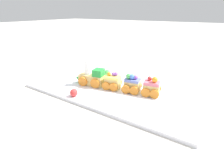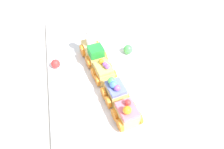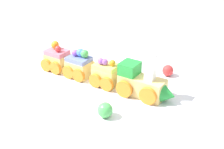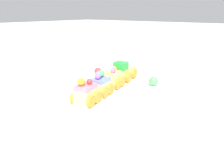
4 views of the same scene
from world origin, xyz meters
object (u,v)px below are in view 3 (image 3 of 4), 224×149
at_px(cake_car_blueberry, 80,66).
at_px(cake_car_strawberry, 57,59).
at_px(gumball_red, 168,71).
at_px(gumball_green, 105,110).
at_px(cake_car_lemon, 107,75).
at_px(cake_train_locomotive, 144,84).

height_order(cake_car_blueberry, cake_car_strawberry, cake_car_strawberry).
xyz_separation_m(cake_car_strawberry, gumball_red, (0.24, 0.17, -0.01)).
distance_m(gumball_red, gumball_green, 0.24).
relative_size(cake_car_strawberry, gumball_green, 2.38).
height_order(cake_car_lemon, gumball_red, cake_car_lemon).
distance_m(cake_car_lemon, gumball_green, 0.14).
relative_size(cake_car_lemon, cake_car_blueberry, 1.00).
bearing_deg(gumball_red, cake_train_locomotive, -81.80).
relative_size(cake_car_blueberry, gumball_green, 2.38).
bearing_deg(cake_train_locomotive, cake_car_strawberry, 179.95).
distance_m(cake_train_locomotive, gumball_green, 0.12).
height_order(cake_car_strawberry, gumball_red, cake_car_strawberry).
distance_m(cake_train_locomotive, cake_car_blueberry, 0.18).
xyz_separation_m(cake_car_strawberry, gumball_green, (0.25, -0.07, -0.01)).
height_order(cake_car_lemon, gumball_green, cake_car_lemon).
bearing_deg(cake_car_strawberry, gumball_red, 24.99).
height_order(cake_car_lemon, cake_car_blueberry, cake_car_blueberry).
relative_size(cake_car_blueberry, cake_car_strawberry, 1.00).
relative_size(cake_car_strawberry, gumball_red, 2.64).
bearing_deg(cake_car_strawberry, cake_car_blueberry, 0.05).
distance_m(cake_car_lemon, gumball_red, 0.16).
xyz_separation_m(cake_train_locomotive, gumball_green, (-0.00, -0.12, -0.01)).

